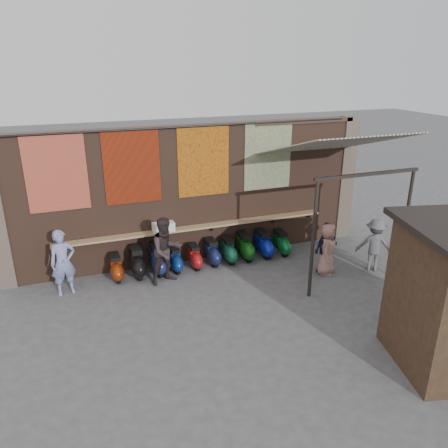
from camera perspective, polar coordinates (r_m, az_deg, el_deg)
name	(u,v)px	position (r m, az deg, el deg)	size (l,w,h in m)	color
ground	(224,299)	(11.21, 0.01, -9.76)	(70.00, 70.00, 0.00)	#474749
brick_wall	(192,194)	(12.77, -4.20, 3.90)	(10.00, 0.40, 4.00)	brown
pier_right	(343,178)	(15.00, 15.33, 5.77)	(0.50, 0.50, 4.00)	#4C4238
eating_counter	(196,227)	(12.73, -3.62, -0.43)	(8.00, 0.32, 0.05)	#9E7A51
shelf_box	(163,227)	(12.42, -7.91, -0.38)	(0.62, 0.29, 0.26)	white
tapestry_redgold	(56,173)	(11.85, -21.06, 6.23)	(1.50, 0.02, 2.00)	maroon
tapestry_sun	(132,167)	(11.96, -11.92, 7.30)	(1.50, 0.02, 2.00)	red
tapestry_orange	(204,161)	(12.40, -2.69, 8.19)	(1.50, 0.02, 2.00)	#B26516
tapestry_multi	(268,156)	(13.12, 5.76, 8.82)	(1.50, 0.02, 2.00)	navy
hang_rail	(193,126)	(12.12, -4.13, 12.59)	(0.06, 0.06, 9.50)	black
scooter_stool_0	(116,268)	(12.33, -13.90, -5.56)	(0.33, 0.74, 0.70)	maroon
scooter_stool_1	(137,262)	(12.37, -11.28, -4.91)	(0.40, 0.88, 0.84)	black
scooter_stool_2	(157,259)	(12.44, -8.70, -4.57)	(0.40, 0.88, 0.84)	navy
scooter_stool_3	(175,260)	(12.53, -6.40, -4.65)	(0.33, 0.72, 0.69)	navy
scooter_stool_4	(195,257)	(12.67, -3.87, -4.28)	(0.32, 0.72, 0.68)	#A71617
scooter_stool_5	(212,252)	(12.85, -1.59, -3.71)	(0.35, 0.78, 0.74)	#131B47
scooter_stool_6	(228,250)	(12.99, 0.57, -3.47)	(0.34, 0.76, 0.73)	#175D3F
scooter_stool_7	(245,247)	(13.18, 2.72, -2.95)	(0.38, 0.84, 0.80)	#0E4812
scooter_stool_8	(263,244)	(13.39, 5.16, -2.62)	(0.38, 0.84, 0.80)	#0D1C97
scooter_stool_9	(281,243)	(13.62, 7.47, -2.44)	(0.35, 0.77, 0.73)	#0C5825
diner_left	(63,263)	(11.81, -20.27, -4.74)	(0.63, 0.42, 1.74)	#7B81B4
diner_right	(166,251)	(11.71, -7.55, -3.48)	(0.90, 0.70, 1.84)	#2E2326
shopper_navy	(326,248)	(12.54, 13.19, -3.03)	(0.88, 0.37, 1.50)	#151931
shopper_grey	(375,245)	(13.07, 19.07, -2.58)	(0.99, 0.57, 1.54)	#5E5E63
shopper_tan	(327,249)	(12.46, 13.31, -3.21)	(0.73, 0.48, 1.50)	#9C6D63
stall_sign	(448,247)	(10.14, 27.26, -2.73)	(1.20, 0.04, 0.50)	gold
stall_shelf	(440,291)	(10.55, 26.35, -7.83)	(2.17, 0.10, 0.06)	#473321
awning_canvas	(335,144)	(12.27, 14.25, 10.08)	(3.20, 3.40, 0.03)	beige
awning_ledger	(305,121)	(13.54, 10.59, 13.03)	(3.30, 0.08, 0.12)	#33261C
awning_header	(368,174)	(11.19, 18.30, 6.20)	(3.00, 0.08, 0.08)	black
awning_post_left	(313,240)	(10.88, 11.57, -2.08)	(0.09, 0.09, 3.10)	black
awning_post_right	(405,226)	(12.52, 22.58, -0.23)	(0.09, 0.09, 3.10)	black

